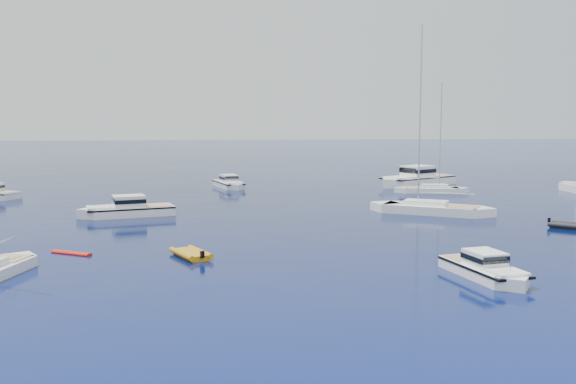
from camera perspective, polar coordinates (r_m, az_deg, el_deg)
The scene contains 10 objects.
ground at distance 35.54m, azimuth 5.54°, elevation -8.87°, with size 400.00×400.00×0.00m, color navy.
motor_cruiser_near at distance 41.15m, azimuth 16.28°, elevation -6.95°, with size 2.33×7.61×2.00m, color white, non-canonical shape.
motor_cruiser_centre at distance 64.18m, azimuth -13.37°, elevation -1.99°, with size 2.87×9.39×2.46m, color silver, non-canonical shape.
motor_cruiser_distant at distance 89.97m, azimuth 10.73°, elevation 0.54°, with size 3.87×12.65×3.32m, color white, non-canonical shape.
motor_cruiser_horizon at distance 86.46m, azimuth -4.96°, elevation 0.38°, with size 2.44×7.96×2.09m, color silver, non-canonical shape.
sailboat_mid_r at distance 65.47m, azimuth 11.93°, elevation -1.79°, with size 3.24×12.47×18.33m, color white, non-canonical shape.
sailboat_centre at distance 82.45m, azimuth 11.96°, elevation -0.05°, with size 2.40×9.23×13.57m, color white, non-canonical shape.
tender_yellow at distance 45.48m, azimuth -8.16°, elevation -5.44°, with size 2.02×3.69×0.95m, color #BF7E0B, non-canonical shape.
tender_grey_near at distance 60.49m, azimuth 22.75°, elevation -2.87°, with size 1.99×3.62×0.95m, color black, non-canonical shape.
kayak_orange at distance 48.30m, azimuth -17.75°, elevation -4.98°, with size 0.56×3.09×0.30m, color red, non-canonical shape.
Camera 1 is at (-6.23, -33.66, 9.55)m, focal length 42.27 mm.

